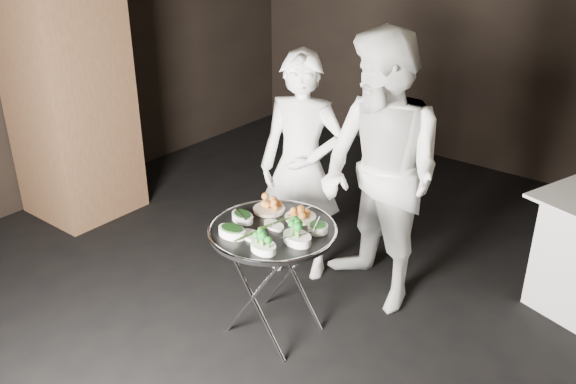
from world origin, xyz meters
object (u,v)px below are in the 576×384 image
Objects in this scene: tray_stand at (273,276)px; serving_tray at (273,230)px; waiter_left at (301,168)px; waiter_right at (381,175)px.

tray_stand is 0.94× the size of serving_tray.
tray_stand is 0.88m from waiter_left.
serving_tray is at bearing -84.65° from waiter_left.
tray_stand is 0.44× the size of waiter_left.
waiter_right is at bearing -15.51° from waiter_left.
waiter_left is at bearing -155.27° from waiter_right.
serving_tray is at bearing -90.61° from waiter_right.
waiter_left reaches higher than serving_tray.
serving_tray is 0.78m from waiter_left.
serving_tray is (0.00, 0.00, 0.33)m from tray_stand.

